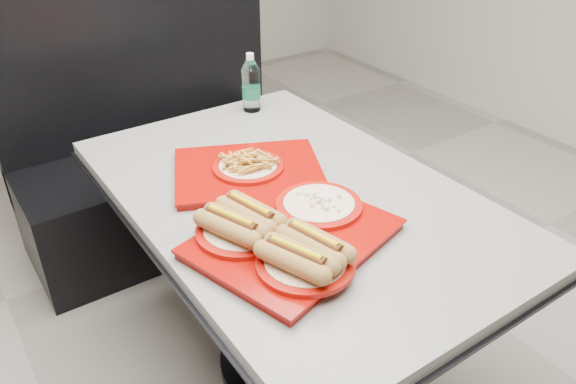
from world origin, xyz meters
TOP-DOWN VIEW (x-y plane):
  - ground at (0.00, 0.00)m, footprint 6.00×6.00m
  - diner_table at (0.00, 0.00)m, footprint 0.92×1.42m
  - booth_bench at (0.00, 1.09)m, footprint 1.30×0.57m
  - tray_near at (-0.17, -0.22)m, footprint 0.58×0.51m
  - tray_far at (-0.06, 0.15)m, footprint 0.56×0.51m
  - water_bottle at (0.22, 0.59)m, footprint 0.07×0.07m

SIDE VIEW (x-z plane):
  - ground at x=0.00m, z-range 0.00..0.00m
  - booth_bench at x=0.00m, z-range -0.27..1.08m
  - diner_table at x=0.00m, z-range 0.21..0.96m
  - tray_far at x=-0.06m, z-range 0.73..0.82m
  - tray_near at x=-0.17m, z-range 0.74..0.84m
  - water_bottle at x=0.22m, z-range 0.74..0.96m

